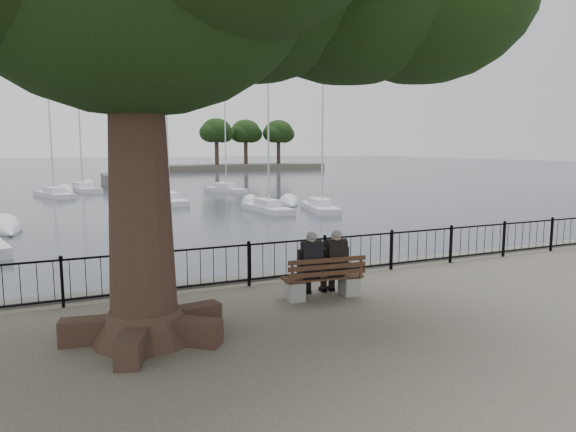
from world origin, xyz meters
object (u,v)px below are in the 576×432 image
person_right (334,265)px  lion_monument (129,166)px  bench (323,283)px  person_left (309,267)px

person_right → lion_monument: (1.56, 48.90, 0.40)m
bench → person_left: bearing=155.5°
bench → person_right: 0.46m
bench → lion_monument: lion_monument is taller
person_right → bench: bearing=-165.4°
bench → lion_monument: 49.02m
person_left → person_right: size_ratio=1.00×
person_left → lion_monument: bearing=87.5°
lion_monument → person_right: bearing=-91.8°
person_left → person_right: 0.57m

